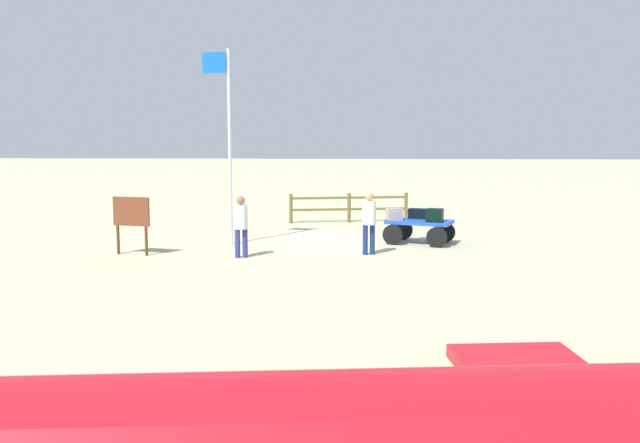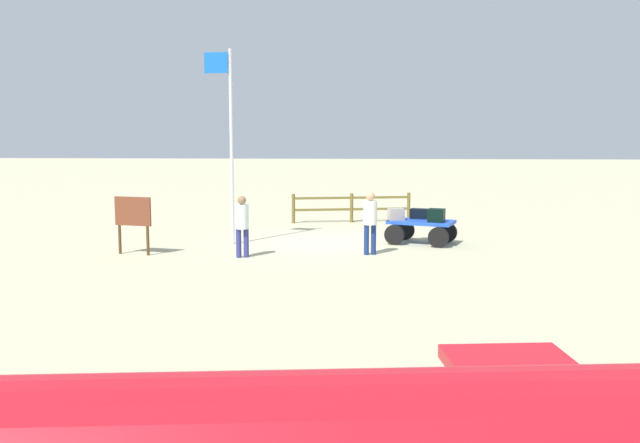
# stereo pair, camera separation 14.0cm
# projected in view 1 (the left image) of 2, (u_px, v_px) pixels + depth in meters

# --- Properties ---
(ground_plane) EXTENTS (120.00, 120.00, 0.00)m
(ground_plane) POSITION_uv_depth(u_px,v_px,m) (320.00, 241.00, 22.08)
(ground_plane) COLOR #B7B18B
(luggage_cart) EXTENTS (2.21, 1.78, 0.70)m
(luggage_cart) POSITION_uv_depth(u_px,v_px,m) (419.00, 227.00, 21.58)
(luggage_cart) COLOR blue
(luggage_cart) RESTS_ON ground
(suitcase_navy) EXTENTS (0.55, 0.50, 0.39)m
(suitcase_navy) POSITION_uv_depth(u_px,v_px,m) (435.00, 215.00, 21.14)
(suitcase_navy) COLOR black
(suitcase_navy) RESTS_ON luggage_cart
(suitcase_maroon) EXTENTS (0.52, 0.44, 0.35)m
(suitcase_maroon) POSITION_uv_depth(u_px,v_px,m) (394.00, 214.00, 21.55)
(suitcase_maroon) COLOR gray
(suitcase_maroon) RESTS_ON luggage_cart
(suitcase_olive) EXTENTS (0.65, 0.49, 0.30)m
(suitcase_olive) POSITION_uv_depth(u_px,v_px,m) (418.00, 214.00, 21.92)
(suitcase_olive) COLOR black
(suitcase_olive) RESTS_ON luggage_cart
(worker_lead) EXTENTS (0.46, 0.46, 1.71)m
(worker_lead) POSITION_uv_depth(u_px,v_px,m) (369.00, 217.00, 19.61)
(worker_lead) COLOR navy
(worker_lead) RESTS_ON ground
(worker_trailing) EXTENTS (0.43, 0.43, 1.64)m
(worker_trailing) POSITION_uv_depth(u_px,v_px,m) (241.00, 222.00, 19.16)
(worker_trailing) COLOR navy
(worker_trailing) RESTS_ON ground
(flagpole) EXTENTS (0.82, 0.19, 5.68)m
(flagpole) POSITION_uv_depth(u_px,v_px,m) (227.00, 132.00, 21.11)
(flagpole) COLOR silver
(flagpole) RESTS_ON ground
(signboard) EXTENTS (1.06, 0.31, 1.58)m
(signboard) POSITION_uv_depth(u_px,v_px,m) (131.00, 216.00, 19.56)
(signboard) COLOR #4C3319
(signboard) RESTS_ON ground
(wooden_fence) EXTENTS (4.31, 0.89, 1.06)m
(wooden_fence) POSITION_uv_depth(u_px,v_px,m) (349.00, 205.00, 26.45)
(wooden_fence) COLOR brown
(wooden_fence) RESTS_ON ground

